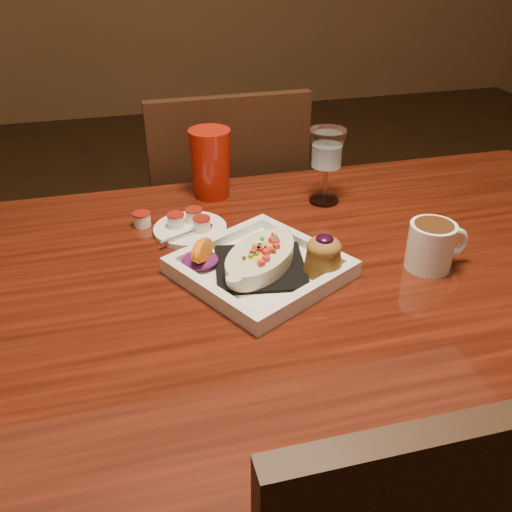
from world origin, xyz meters
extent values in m
cube|color=#611C0D|center=(0.00, 0.00, 0.73)|extent=(1.50, 0.90, 0.04)
cylinder|color=black|center=(0.67, 0.37, 0.35)|extent=(0.07, 0.07, 0.71)
cube|color=black|center=(0.00, 0.70, 0.45)|extent=(0.42, 0.42, 0.04)
cylinder|color=black|center=(0.17, 0.87, 0.23)|extent=(0.04, 0.04, 0.45)
cylinder|color=black|center=(-0.17, 0.87, 0.23)|extent=(0.04, 0.04, 0.45)
cylinder|color=black|center=(0.17, 0.53, 0.23)|extent=(0.04, 0.04, 0.45)
cylinder|color=black|center=(-0.17, 0.53, 0.23)|extent=(0.04, 0.04, 0.45)
cube|color=black|center=(0.00, 0.51, 0.70)|extent=(0.40, 0.03, 0.46)
cube|color=white|center=(-0.05, 0.02, 0.76)|extent=(0.34, 0.34, 0.01)
cube|color=black|center=(-0.05, 0.02, 0.77)|extent=(0.18, 0.18, 0.01)
ellipsoid|color=yellow|center=(-0.05, 0.02, 0.78)|extent=(0.16, 0.17, 0.03)
ellipsoid|color=#5D1556|center=(-0.15, 0.06, 0.77)|extent=(0.07, 0.07, 0.02)
cone|color=olive|center=(0.05, -0.01, 0.79)|extent=(0.07, 0.07, 0.05)
ellipsoid|color=olive|center=(0.05, -0.01, 0.81)|extent=(0.06, 0.06, 0.03)
ellipsoid|color=black|center=(0.05, -0.01, 0.83)|extent=(0.03, 0.03, 0.01)
cylinder|color=white|center=(0.24, -0.03, 0.79)|extent=(0.08, 0.08, 0.09)
cylinder|color=#3D2210|center=(0.24, -0.03, 0.83)|extent=(0.07, 0.07, 0.02)
torus|color=white|center=(0.29, -0.03, 0.79)|extent=(0.06, 0.01, 0.06)
cylinder|color=silver|center=(0.16, 0.27, 0.75)|extent=(0.07, 0.07, 0.01)
cylinder|color=silver|center=(0.16, 0.27, 0.79)|extent=(0.01, 0.01, 0.07)
cone|color=silver|center=(0.16, 0.27, 0.87)|extent=(0.08, 0.08, 0.08)
cylinder|color=white|center=(-0.15, 0.21, 0.76)|extent=(0.15, 0.15, 0.01)
cylinder|color=white|center=(-0.17, 0.22, 0.77)|extent=(0.03, 0.03, 0.02)
cylinder|color=maroon|center=(-0.17, 0.22, 0.79)|extent=(0.04, 0.04, 0.00)
cylinder|color=white|center=(-0.14, 0.23, 0.77)|extent=(0.03, 0.03, 0.02)
cylinder|color=maroon|center=(-0.14, 0.23, 0.79)|extent=(0.04, 0.04, 0.00)
cylinder|color=white|center=(-0.13, 0.19, 0.77)|extent=(0.03, 0.03, 0.02)
cylinder|color=maroon|center=(-0.13, 0.19, 0.79)|extent=(0.04, 0.04, 0.00)
cylinder|color=white|center=(-0.24, 0.26, 0.76)|extent=(0.03, 0.03, 0.03)
cylinder|color=maroon|center=(-0.24, 0.26, 0.78)|extent=(0.04, 0.04, 0.00)
cone|color=#A31A0B|center=(-0.07, 0.37, 0.83)|extent=(0.09, 0.09, 0.15)
camera|label=1|loc=(-0.27, -0.79, 1.30)|focal=40.00mm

